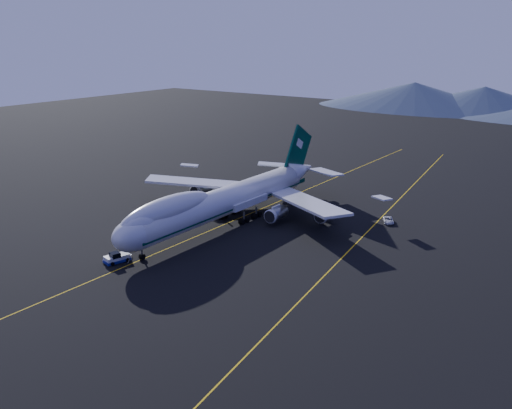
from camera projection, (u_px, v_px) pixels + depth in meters
The scene contains 6 objects.
ground at pixel (225, 224), 132.97m from camera, with size 500.00×500.00×0.00m, color black.
taxiway_line_main at pixel (225, 224), 132.96m from camera, with size 0.25×220.00×0.01m, color yellow.
taxiway_line_side at pixel (362, 237), 124.22m from camera, with size 0.25×200.00×0.01m, color yellow.
boeing_747 at pixel (225, 200), 131.32m from camera, with size 59.62×72.43×19.37m.
pushback_tug at pixel (117, 259), 110.76m from camera, with size 3.79×5.41×2.15m.
service_van at pixel (388, 220), 133.71m from camera, with size 2.16×4.68×1.30m, color silver.
Camera 1 is at (78.51, -98.86, 42.62)m, focal length 40.00 mm.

